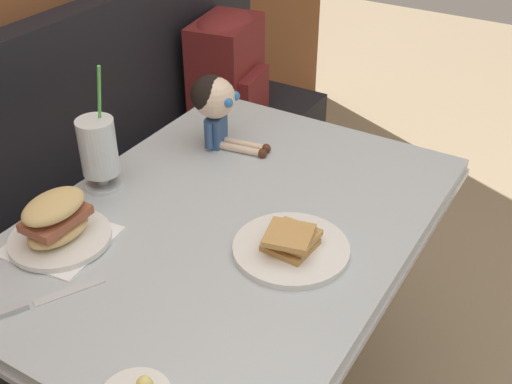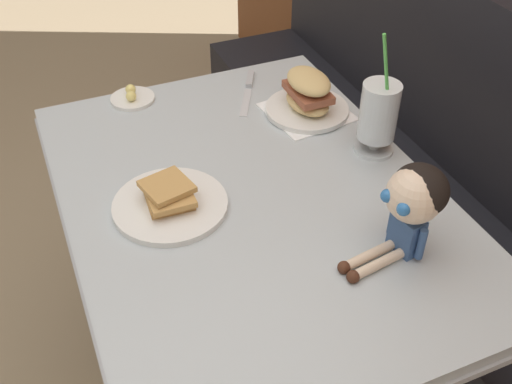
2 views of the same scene
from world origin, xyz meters
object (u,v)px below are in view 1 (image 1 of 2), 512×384
object	(u,v)px
sandwich_plate	(57,224)
seated_doll	(215,102)
backpack	(228,65)
butter_knife	(24,306)
milkshake_glass	(98,150)
toast_plate	(291,246)

from	to	relation	value
sandwich_plate	seated_doll	bearing A→B (deg)	-5.47
backpack	butter_knife	bearing A→B (deg)	-162.59
butter_knife	backpack	world-z (taller)	backpack
milkshake_glass	backpack	world-z (taller)	milkshake_glass
toast_plate	backpack	xyz separation A→B (m)	(0.95, 0.78, -0.10)
toast_plate	backpack	world-z (taller)	backpack
toast_plate	seated_doll	bearing A→B (deg)	52.35
milkshake_glass	seated_doll	distance (m)	0.34
sandwich_plate	backpack	size ratio (longest dim) A/B	0.55
toast_plate	seated_doll	xyz separation A→B (m)	(0.30, 0.39, 0.11)
milkshake_glass	butter_knife	xyz separation A→B (m)	(-0.40, -0.16, -0.10)
toast_plate	butter_knife	distance (m)	0.54
butter_knife	seated_doll	xyz separation A→B (m)	(0.72, 0.04, 0.12)
butter_knife	backpack	xyz separation A→B (m)	(1.36, 0.43, -0.09)
sandwich_plate	butter_knife	distance (m)	0.21
milkshake_glass	seated_doll	world-z (taller)	milkshake_glass
seated_doll	backpack	size ratio (longest dim) A/B	0.56
milkshake_glass	sandwich_plate	bearing A→B (deg)	-161.62
milkshake_glass	toast_plate	bearing A→B (deg)	-88.85
sandwich_plate	milkshake_glass	bearing A→B (deg)	18.38
backpack	toast_plate	bearing A→B (deg)	-140.58
milkshake_glass	backpack	xyz separation A→B (m)	(0.96, 0.27, -0.18)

